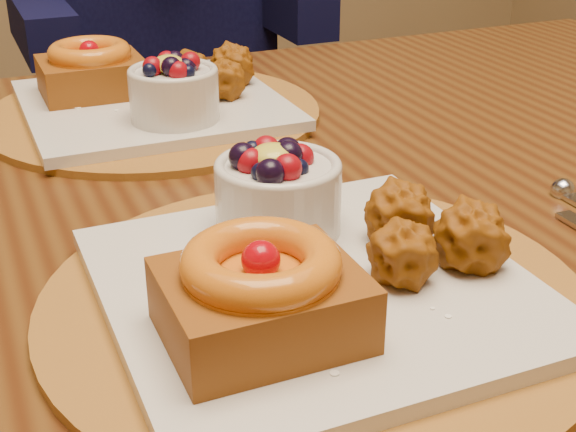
# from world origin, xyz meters

# --- Properties ---
(dining_table) EXTENTS (1.60, 0.90, 0.76)m
(dining_table) POSITION_xyz_m (-0.09, 0.03, 0.68)
(dining_table) COLOR #3D1C0B
(dining_table) RESTS_ON ground
(place_setting_near) EXTENTS (0.38, 0.38, 0.09)m
(place_setting_near) POSITION_xyz_m (-0.09, -0.18, 0.78)
(place_setting_near) COLOR brown
(place_setting_near) RESTS_ON dining_table
(place_setting_far) EXTENTS (0.38, 0.38, 0.09)m
(place_setting_far) POSITION_xyz_m (-0.09, 0.24, 0.78)
(place_setting_far) COLOR brown
(place_setting_far) RESTS_ON dining_table
(chair_far) EXTENTS (0.55, 0.55, 0.86)m
(chair_far) POSITION_xyz_m (0.05, 0.88, 0.48)
(chair_far) COLOR black
(chair_far) RESTS_ON ground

